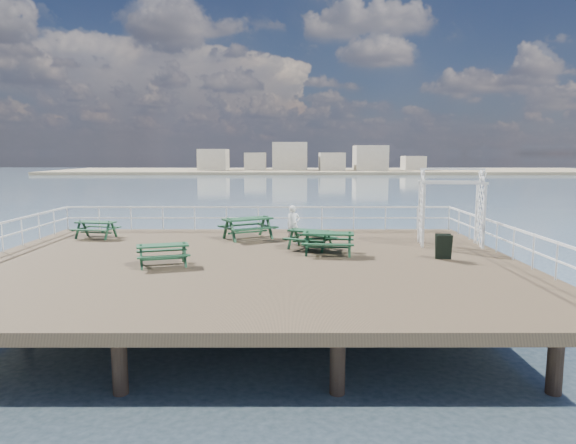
# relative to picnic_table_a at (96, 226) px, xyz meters

# --- Properties ---
(ground) EXTENTS (18.00, 14.00, 0.30)m
(ground) POSITION_rel_picnic_table_a_xyz_m (6.67, -4.51, -0.65)
(ground) COLOR brown
(ground) RESTS_ON ground
(sea_backdrop) EXTENTS (300.00, 300.00, 9.20)m
(sea_backdrop) POSITION_rel_picnic_table_a_xyz_m (19.21, 129.55, -1.00)
(sea_backdrop) COLOR #3E5568
(sea_backdrop) RESTS_ON ground
(railing) EXTENTS (17.77, 13.76, 1.10)m
(railing) POSITION_rel_picnic_table_a_xyz_m (6.60, -1.95, 0.37)
(railing) COLOR silver
(railing) RESTS_ON ground
(picnic_table_a) EXTENTS (1.82, 1.58, 0.78)m
(picnic_table_a) POSITION_rel_picnic_table_a_xyz_m (0.00, 0.00, 0.00)
(picnic_table_a) COLOR #14381C
(picnic_table_a) RESTS_ON ground
(picnic_table_b) EXTENTS (2.06, 1.93, 0.79)m
(picnic_table_b) POSITION_rel_picnic_table_a_xyz_m (8.87, -2.53, 0.01)
(picnic_table_b) COLOR #14381C
(picnic_table_b) RESTS_ON ground
(picnic_table_c) EXTENTS (2.56, 2.42, 0.98)m
(picnic_table_c) POSITION_rel_picnic_table_a_xyz_m (6.38, -0.23, 0.13)
(picnic_table_c) COLOR #14381C
(picnic_table_c) RESTS_ON ground
(picnic_table_d) EXTENTS (1.88, 1.68, 0.77)m
(picnic_table_d) POSITION_rel_picnic_table_a_xyz_m (4.11, -5.40, -0.01)
(picnic_table_d) COLOR #14381C
(picnic_table_d) RESTS_ON ground
(picnic_table_e) EXTENTS (1.92, 1.62, 0.87)m
(picnic_table_e) POSITION_rel_picnic_table_a_xyz_m (9.46, -3.51, 0.05)
(picnic_table_e) COLOR #14381C
(picnic_table_e) RESTS_ON ground
(trellis_arbor) EXTENTS (2.53, 1.57, 2.96)m
(trellis_arbor) POSITION_rel_picnic_table_a_xyz_m (14.27, -1.77, 0.82)
(trellis_arbor) COLOR silver
(trellis_arbor) RESTS_ON ground
(sandwich_board) EXTENTS (0.56, 0.45, 0.86)m
(sandwich_board) POSITION_rel_picnic_table_a_xyz_m (13.23, -4.40, -0.08)
(sandwich_board) COLOR black
(sandwich_board) RESTS_ON ground
(person) EXTENTS (0.64, 0.53, 1.51)m
(person) POSITION_rel_picnic_table_a_xyz_m (8.26, -1.44, 0.25)
(person) COLOR white
(person) RESTS_ON ground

